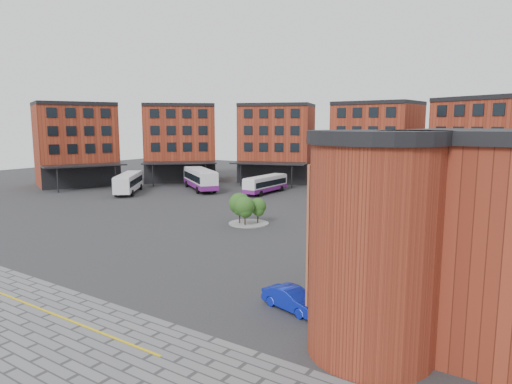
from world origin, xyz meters
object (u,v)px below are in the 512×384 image
Objects in this scene: bus_e at (434,196)px; blue_car at (292,299)px; bus_a at (129,182)px; bus_b at (200,179)px; bus_f at (474,214)px; bus_c at (266,184)px; bus_d at (351,190)px; tree_island at (246,207)px.

blue_car is at bearing -78.07° from bus_e.
bus_a reaches higher than blue_car.
bus_e is at bearing -50.19° from bus_b.
bus_f is 2.66× the size of blue_car.
bus_d is at bearing 6.39° from bus_c.
tree_island reaches higher than bus_a.
bus_b reaches higher than bus_f.
blue_car is (-5.56, -27.87, -1.14)m from bus_f.
bus_b reaches higher than bus_a.
bus_c is at bearing -147.92° from bus_f.
tree_island is at bearing -115.37° from bus_e.
bus_c is 0.80× the size of bus_e.
tree_island is 0.41× the size of bus_f.
bus_f is at bearing 26.78° from tree_island.
bus_d is (3.21, 21.88, -0.43)m from tree_island.
bus_c is at bearing 173.53° from bus_d.
bus_a is at bearing -170.53° from bus_d.
bus_e is (36.43, 2.87, -0.06)m from bus_b.
tree_island is at bearing -53.90° from bus_a.
tree_island is at bearing -104.25° from bus_f.
bus_d is at bearing 81.65° from tree_island.
bus_e reaches higher than bus_f.
bus_e is 11.40m from bus_f.
bus_e is at bearing -22.31° from bus_a.
bus_b is at bearing 61.66° from blue_car.
bus_a is 21.68m from bus_c.
blue_car is at bearing -86.15° from bus_d.
bus_d is at bearing 32.19° from blue_car.
bus_d is 11.84m from bus_e.
bus_c is 13.70m from bus_d.
bus_a reaches higher than bus_c.
bus_a is 11.44m from bus_b.
tree_island is 0.37× the size of bus_b.
blue_car is (12.29, -39.12, -0.83)m from bus_d.
bus_c is at bearing 117.22° from tree_island.
bus_e is (14.93, 20.24, -0.09)m from tree_island.
blue_car is at bearing -67.74° from bus_a.
tree_island is 29.75m from bus_a.
bus_c is 32.87m from bus_f.
bus_f is 28.44m from blue_car.
bus_f is at bearing -63.69° from bus_b.
tree_island is at bearing -93.63° from bus_b.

